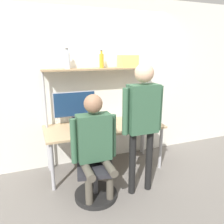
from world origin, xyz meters
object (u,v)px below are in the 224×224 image
Objects in this scene: person_seated at (95,140)px; bottle_amber at (102,60)px; laptop at (84,127)px; storage_box at (128,61)px; office_chair at (95,177)px; bottle_clear at (67,60)px; cell_phone at (104,129)px; monitor at (75,106)px; person_standing at (143,113)px.

bottle_amber is (0.39, 0.90, 0.92)m from person_seated.
storage_box reaches higher than laptop.
laptop is 1.16× the size of storage_box.
office_chair is 1.70m from bottle_clear.
cell_phone is 1.18m from storage_box.
monitor is 2.44× the size of bottle_amber.
laptop is at bearing -157.14° from storage_box.
bottle_amber reaches higher than storage_box.
storage_box is at bearing -0.00° from bottle_amber.
person_seated is 1.34m from bottle_amber.
laptop is 0.24× the size of person_seated.
laptop is at bearing 134.16° from person_standing.
person_standing is 1.17m from storage_box.
office_chair is 3.33× the size of bottle_amber.
person_standing is (0.61, -0.63, 0.31)m from laptop.
monitor is 2.31× the size of storage_box.
storage_box is at bearing 76.44° from person_standing.
office_chair is 3.15× the size of storage_box.
person_seated is 4.69× the size of bottle_clear.
storage_box is (0.84, 0.90, 0.90)m from person_seated.
bottle_amber reaches higher than cell_phone.
laptop reaches higher than cell_phone.
bottle_clear reaches higher than office_chair.
storage_box reaches higher than person_standing.
monitor is 0.48× the size of person_seated.
person_standing is at bearing -11.75° from office_chair.
office_chair is at bearing 168.25° from person_standing.
office_chair is 1.04m from person_standing.
person_standing is 1.18m from bottle_amber.
bottle_clear reaches higher than cell_phone.
cell_phone is at bearing -144.83° from storage_box.
person_seated is 0.80× the size of person_standing.
monitor is 0.43m from laptop.
monitor is 0.82m from bottle_amber.
bottle_amber is (0.11, 0.39, 0.98)m from cell_phone.
laptop is 0.93m from person_standing.
monitor is 0.60m from cell_phone.
office_chair is 0.65× the size of person_seated.
bottle_clear reaches higher than person_standing.
laptop is 0.30m from cell_phone.
bottle_clear reaches higher than person_seated.
bottle_amber is at bearing 102.18° from person_standing.
person_seated is at bearing -89.79° from laptop.
cell_phone is 0.53× the size of storage_box.
person_seated is 4.84× the size of storage_box.
bottle_clear is (-0.74, 0.98, 0.62)m from person_standing.
monitor is at bearing 131.60° from cell_phone.
cell_phone is 0.56× the size of bottle_amber.
storage_box is (0.90, 0.00, 0.67)m from monitor.
office_chair is 0.52× the size of person_standing.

